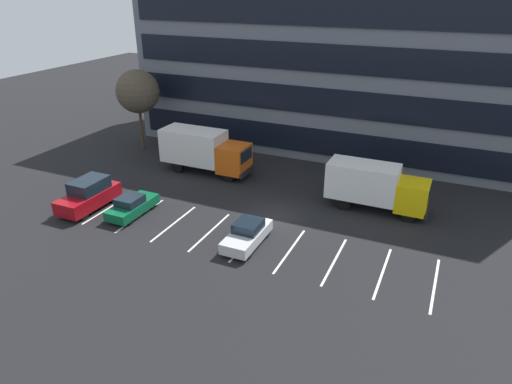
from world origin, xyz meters
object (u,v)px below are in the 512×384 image
Objects in this scene: sedan_silver at (247,234)px; bare_tree at (138,92)px; box_truck_yellow at (375,185)px; suv_maroon at (89,195)px; sedan_forest at (132,206)px; box_truck_orange at (204,149)px.

bare_tree is (-17.08, 12.19, 4.83)m from sedan_silver.
suv_maroon is (-18.68, -8.28, -0.82)m from box_truck_yellow.
sedan_silver is (9.05, -0.26, 0.02)m from sedan_forest.
box_truck_orange reaches higher than box_truck_yellow.
box_truck_orange reaches higher than sedan_silver.
box_truck_orange is 12.61m from sedan_silver.
box_truck_yellow reaches higher than sedan_silver.
suv_maroon is 13.90m from bare_tree.
box_truck_yellow is at bearing 27.39° from sedan_forest.
box_truck_yellow is at bearing 52.85° from sedan_silver.
box_truck_orange is at bearing 86.10° from sedan_forest.
sedan_silver is (8.43, -9.28, -1.32)m from box_truck_orange.
bare_tree reaches higher than box_truck_orange.
bare_tree is (-8.65, 2.91, 3.51)m from box_truck_orange.
box_truck_yellow is 1.49× the size of suv_maroon.
bare_tree is at bearing 170.11° from box_truck_yellow.
sedan_silver is at bearing -35.52° from bare_tree.
box_truck_orange is 1.62× the size of suv_maroon.
bare_tree reaches higher than sedan_forest.
suv_maroon is (-3.46, -0.40, 0.36)m from sedan_forest.
box_truck_yellow is 17.18m from sedan_forest.
sedan_silver is (-6.17, -8.14, -1.16)m from box_truck_yellow.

